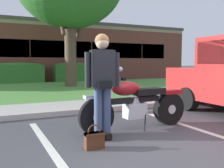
{
  "coord_description": "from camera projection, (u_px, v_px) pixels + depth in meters",
  "views": [
    {
      "loc": [
        -2.12,
        -2.84,
        1.25
      ],
      "look_at": [
        -0.15,
        1.34,
        0.85
      ],
      "focal_mm": 40.23,
      "sensor_mm": 36.0,
      "label": 1
    }
  ],
  "objects": [
    {
      "name": "curb_strip",
      "position": [
        90.0,
        110.0,
        6.24
      ],
      "size": [
        60.0,
        0.2,
        0.12
      ],
      "primitive_type": "cube",
      "color": "#B7B2A8",
      "rests_on": "ground"
    },
    {
      "name": "stall_stripe_0",
      "position": [
        59.0,
        162.0,
        3.15
      ],
      "size": [
        0.18,
        4.4,
        0.01
      ],
      "primitive_type": "cube",
      "rotation": [
        0.0,
        0.0,
        0.01
      ],
      "color": "silver",
      "rests_on": "ground"
    },
    {
      "name": "handbag",
      "position": [
        94.0,
        139.0,
        3.62
      ],
      "size": [
        0.28,
        0.13,
        0.36
      ],
      "color": "#562D19",
      "rests_on": "ground"
    },
    {
      "name": "hedge_left",
      "position": [
        17.0,
        73.0,
        14.63
      ],
      "size": [
        3.07,
        0.9,
        1.24
      ],
      "color": "#336B2D",
      "rests_on": "ground"
    },
    {
      "name": "brick_building",
      "position": [
        22.0,
        53.0,
        19.92
      ],
      "size": [
        24.16,
        9.9,
        4.03
      ],
      "color": "brown",
      "rests_on": "ground"
    },
    {
      "name": "rider_person",
      "position": [
        102.0,
        78.0,
        4.03
      ],
      "size": [
        0.57,
        0.33,
        1.7
      ],
      "color": "black",
      "rests_on": "ground"
    },
    {
      "name": "stall_stripe_1",
      "position": [
        216.0,
        135.0,
        4.3
      ],
      "size": [
        0.18,
        4.4,
        0.01
      ],
      "primitive_type": "cube",
      "rotation": [
        0.0,
        0.0,
        0.01
      ],
      "color": "silver",
      "rests_on": "ground"
    },
    {
      "name": "ground_plane",
      "position": [
        162.0,
        150.0,
        3.57
      ],
      "size": [
        140.0,
        140.0,
        0.0
      ],
      "primitive_type": "plane",
      "color": "#424247"
    },
    {
      "name": "concrete_walk",
      "position": [
        79.0,
        106.0,
        7.01
      ],
      "size": [
        60.0,
        1.5,
        0.08
      ],
      "primitive_type": "cube",
      "color": "#B7B2A8",
      "rests_on": "ground"
    },
    {
      "name": "motorcycle",
      "position": [
        139.0,
        103.0,
        4.69
      ],
      "size": [
        2.24,
        0.82,
        1.26
      ],
      "color": "black",
      "rests_on": "ground"
    },
    {
      "name": "hedge_center_left",
      "position": [
        74.0,
        72.0,
        16.11
      ],
      "size": [
        2.61,
        0.9,
        1.24
      ],
      "color": "#336B2D",
      "rests_on": "ground"
    },
    {
      "name": "grass_lawn",
      "position": [
        47.0,
        90.0,
        11.28
      ],
      "size": [
        60.0,
        7.98,
        0.06
      ],
      "primitive_type": "cube",
      "color": "#518E3D",
      "rests_on": "ground"
    }
  ]
}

